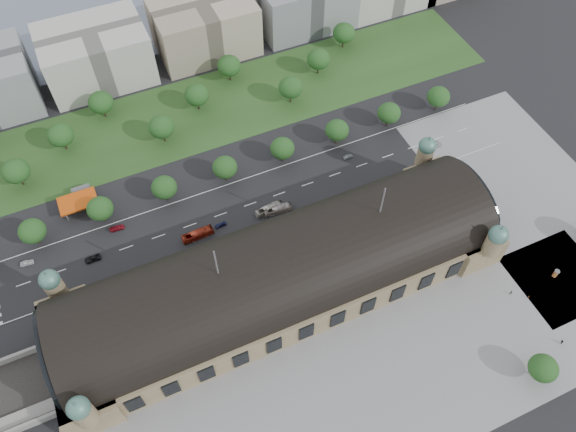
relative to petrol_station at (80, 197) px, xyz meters
name	(u,v)px	position (x,y,z in m)	size (l,w,h in m)	color
ground	(281,289)	(53.91, -65.28, -2.95)	(900.00, 900.00, 0.00)	black
station	(280,274)	(53.91, -65.28, 7.33)	(150.00, 48.40, 44.30)	#9B8C60
plaza_south	(369,395)	(63.91, -109.28, -2.95)	(190.00, 48.00, 0.12)	gray
plaza_east	(525,193)	(156.91, -65.28, -2.95)	(56.00, 100.00, 0.12)	gray
road_slab	(190,226)	(33.91, -27.28, -2.95)	(260.00, 26.00, 0.10)	black
grass_belt	(160,124)	(38.91, 27.72, -2.95)	(300.00, 45.00, 0.10)	#2A481C
petrol_station	(80,197)	(0.00, 0.00, 0.00)	(14.00, 13.00, 5.05)	#D14A0C
office_3	(96,55)	(23.91, 67.72, 9.05)	(45.00, 32.00, 24.00)	beige
office_4	(204,26)	(73.91, 67.72, 9.05)	(45.00, 32.00, 24.00)	#B8A790
office_5	(303,0)	(123.91, 67.72, 9.05)	(45.00, 32.00, 24.00)	gray
tree_row_2	(32,231)	(-18.09, -12.28, 4.48)	(9.60, 9.60, 11.52)	#2D2116
tree_row_3	(100,209)	(5.91, -12.28, 4.48)	(9.60, 9.60, 11.52)	#2D2116
tree_row_4	(164,187)	(29.91, -12.28, 4.48)	(9.60, 9.60, 11.52)	#2D2116
tree_row_5	(225,167)	(53.91, -12.28, 4.48)	(9.60, 9.60, 11.52)	#2D2116
tree_row_6	(282,148)	(77.91, -12.28, 4.48)	(9.60, 9.60, 11.52)	#2D2116
tree_row_7	(337,130)	(101.91, -12.28, 4.48)	(9.60, 9.60, 11.52)	#2D2116
tree_row_8	(389,113)	(125.91, -12.28, 4.48)	(9.60, 9.60, 11.52)	#2D2116
tree_row_9	(438,97)	(149.91, -12.28, 4.48)	(9.60, 9.60, 11.52)	#2D2116
tree_belt_3	(16,171)	(-19.09, 17.72, 5.10)	(10.40, 10.40, 12.48)	#2D2116
tree_belt_4	(60,135)	(-0.09, 29.72, 5.10)	(10.40, 10.40, 12.48)	#2D2116
tree_belt_5	(101,102)	(18.91, 41.72, 5.10)	(10.40, 10.40, 12.48)	#2D2116
tree_belt_6	(161,127)	(37.91, 17.72, 5.10)	(10.40, 10.40, 12.48)	#2D2116
tree_belt_7	(197,95)	(56.91, 29.72, 5.10)	(10.40, 10.40, 12.48)	#2D2116
tree_belt_8	(229,66)	(75.91, 41.72, 5.10)	(10.40, 10.40, 12.48)	#2D2116
tree_belt_9	(291,88)	(94.91, 17.72, 5.10)	(10.40, 10.40, 12.48)	#2D2116
tree_belt_10	(318,59)	(113.91, 29.72, 5.10)	(10.40, 10.40, 12.48)	#2D2116
tree_belt_11	(344,33)	(132.91, 41.72, 5.10)	(10.40, 10.40, 12.48)	#2D2116
tree_plaza_s	(543,368)	(113.91, -125.28, 3.86)	(9.00, 9.00, 10.64)	#2D2116
traffic_car_1	(27,263)	(-23.55, -19.72, -2.20)	(1.58, 4.54, 1.50)	#97989F
traffic_car_2	(93,259)	(-2.05, -27.35, -2.18)	(2.56, 5.56, 1.55)	black
traffic_car_3	(117,228)	(9.08, -17.95, -2.18)	(2.15, 5.29, 1.54)	maroon
traffic_car_4	(220,225)	(44.20, -32.04, -2.23)	(1.70, 4.23, 1.44)	#181C43
traffic_car_5	(348,157)	(102.78, -21.65, -2.29)	(1.40, 4.02, 1.33)	slate
traffic_car_6	(434,145)	(137.79, -30.28, -2.16)	(2.62, 5.69, 1.58)	silver
parked_car_0	(52,315)	(-19.24, -43.42, -2.26)	(1.46, 4.18, 1.38)	black
parked_car_1	(124,280)	(5.97, -40.28, -2.29)	(2.19, 4.74, 1.32)	maroon
parked_car_2	(96,297)	(-4.20, -42.81, -2.18)	(2.14, 5.27, 1.53)	#1C1C4F
parked_car_3	(131,288)	(7.35, -44.28, -2.13)	(1.94, 4.83, 1.65)	#5A5E62
parked_car_4	(90,292)	(-5.96, -40.28, -2.20)	(1.58, 4.53, 1.49)	white
parked_car_5	(192,265)	(29.08, -44.28, -2.24)	(2.34, 5.07, 1.41)	#9B9FA4
parked_car_6	(176,271)	(23.44, -44.28, -2.27)	(1.91, 4.71, 1.37)	black
bus_west	(198,234)	(35.11, -33.35, -1.30)	(2.77, 11.82, 3.29)	#B3311C
bus_mid	(278,209)	(66.11, -34.82, -1.43)	(2.56, 10.92, 3.04)	beige
bus_east	(269,209)	(63.26, -33.28, -1.41)	(2.59, 11.06, 3.08)	beige
advertising_column	(556,273)	(142.63, -99.20, -1.18)	(1.79, 1.79, 3.40)	#E23841
pedestrian_1	(529,297)	(129.01, -102.41, -2.12)	(0.61, 0.40, 1.66)	gray
pedestrian_2	(511,293)	(124.45, -98.68, -2.05)	(0.87, 0.50, 1.80)	gray
pedestrian_4	(561,342)	(128.21, -119.87, -1.98)	(1.25, 0.54, 1.94)	gray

